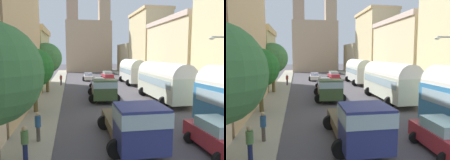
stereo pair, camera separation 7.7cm
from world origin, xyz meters
TOP-DOWN VIEW (x-y plane):
  - ground_plane at (0.00, 27.00)m, footprint 154.00×154.00m
  - sidewalk_left at (-7.25, 27.00)m, footprint 2.50×70.00m
  - sidewalk_right at (7.25, 27.00)m, footprint 2.50×70.00m
  - building_left_2 at (-11.13, 29.21)m, footprint 5.79×10.94m
  - building_right_2 at (10.69, 26.60)m, footprint 4.82×14.14m
  - building_right_3 at (11.23, 40.37)m, footprint 6.00×11.69m
  - building_right_4 at (11.30, 53.18)m, footprint 5.61×12.79m
  - distant_church at (0.00, 58.32)m, footprint 12.28×7.68m
  - parked_bus_1 at (4.35, 16.84)m, footprint 3.36×9.53m
  - parked_bus_2 at (4.84, 30.35)m, footprint 3.46×8.57m
  - cargo_truck_0 at (-1.93, 6.10)m, footprint 3.17×6.83m
  - cargo_truck_1 at (-1.72, 17.93)m, footprint 3.38×7.10m
  - car_0 at (-1.28, 26.13)m, footprint 2.36×3.90m
  - car_1 at (-1.84, 36.36)m, footprint 2.37×4.40m
  - car_2 at (1.98, 4.77)m, footprint 2.22×4.14m
  - car_3 at (1.82, 36.82)m, footprint 2.35×4.10m
  - pedestrian_0 at (-7.05, 5.19)m, footprint 0.38×0.38m
  - pedestrian_1 at (-6.50, 29.46)m, footprint 0.44×0.44m
  - pedestrian_2 at (-6.82, 7.47)m, footprint 0.40×0.40m
  - roadside_tree_1 at (-7.90, 13.97)m, footprint 3.11×3.11m
  - roadside_tree_2 at (-7.90, 23.65)m, footprint 3.71×3.71m

SIDE VIEW (x-z plane):
  - ground_plane at x=0.00m, z-range 0.00..0.00m
  - sidewalk_left at x=-7.25m, z-range 0.00..0.14m
  - sidewalk_right at x=7.25m, z-range 0.00..0.14m
  - car_1 at x=-1.84m, z-range 0.02..1.42m
  - car_0 at x=-1.28m, z-range 0.01..1.54m
  - car_3 at x=1.82m, z-range 0.00..1.62m
  - car_2 at x=1.98m, z-range 0.00..1.63m
  - pedestrian_2 at x=-6.82m, z-range 0.13..1.87m
  - pedestrian_0 at x=-7.05m, z-range 0.14..1.88m
  - pedestrian_1 at x=-6.50m, z-range 0.12..1.89m
  - cargo_truck_1 at x=-1.72m, z-range 0.04..2.37m
  - cargo_truck_0 at x=-1.93m, z-range 0.06..2.54m
  - parked_bus_1 at x=4.35m, z-range 0.19..4.17m
  - parked_bus_2 at x=4.84m, z-range 0.19..4.17m
  - roadside_tree_1 at x=-7.90m, z-range 1.06..6.34m
  - building_right_4 at x=11.30m, z-range 0.00..7.49m
  - building_left_2 at x=-11.13m, z-range 0.03..8.50m
  - roadside_tree_2 at x=-7.90m, z-range 1.22..7.42m
  - building_right_2 at x=10.69m, z-range 0.03..10.06m
  - building_right_3 at x=11.23m, z-range 0.03..13.65m
  - distant_church at x=0.00m, z-range -3.49..19.84m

